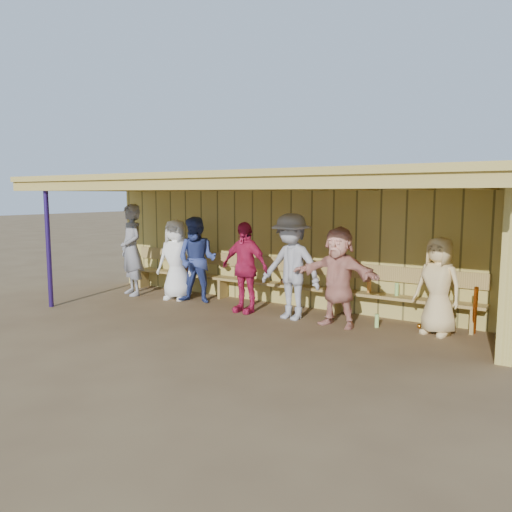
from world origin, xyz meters
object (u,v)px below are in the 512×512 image
Objects in this scene: player_a at (132,250)px; bench at (277,278)px; player_d at (244,267)px; player_h at (438,286)px; player_e at (291,267)px; player_f at (338,277)px; player_c at (197,260)px; player_b at (176,260)px.

player_a is 3.28m from bench.
player_a is at bearing -177.46° from player_d.
player_h is (3.35, 0.39, -0.07)m from player_d.
player_e is at bearing -155.07° from player_h.
player_d is 1.01× the size of player_f.
player_c is 1.03× the size of player_d.
player_f is at bearing -14.28° from player_b.
player_b reaches higher than bench.
player_d reaches higher than bench.
player_h is 3.18m from bench.
bench is (2.03, 0.66, -0.30)m from player_b.
player_e is at bearing -47.07° from bench.
player_h is (5.17, 0.21, -0.07)m from player_b.
player_d reaches higher than player_b.
player_c is at bearing -13.03° from player_b.
player_a reaches higher than bench.
player_f is 0.22× the size of bench.
player_h is (6.27, 0.39, -0.22)m from player_a.
player_d is at bearing -17.30° from player_b.
player_d is at bearing -157.45° from player_h.
player_a is 4.77m from player_f.
player_a is 2.93m from player_d.
player_a is at bearing 177.25° from player_b.
player_b is 2.16m from bench.
player_c reaches higher than player_d.
player_f is (0.87, 0.01, -0.10)m from player_e.
player_c is (0.57, -0.01, 0.03)m from player_b.
player_e is 2.41m from player_h.
player_a reaches higher than player_h.
player_b is 0.96× the size of player_c.
player_a reaches higher than player_b.
player_d reaches higher than player_f.
player_c is at bearing -155.44° from bench.
player_h is at bearing 25.52° from player_a.
player_a is 1.13m from player_b.
player_h is (2.37, 0.38, -0.16)m from player_e.
player_b is (1.11, 0.18, -0.15)m from player_a.
player_d is 0.91m from bench.
player_b is 1.83m from player_d.
player_c is (1.67, 0.17, -0.12)m from player_a.
player_f is at bearing -26.41° from bench.
player_e reaches higher than player_d.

